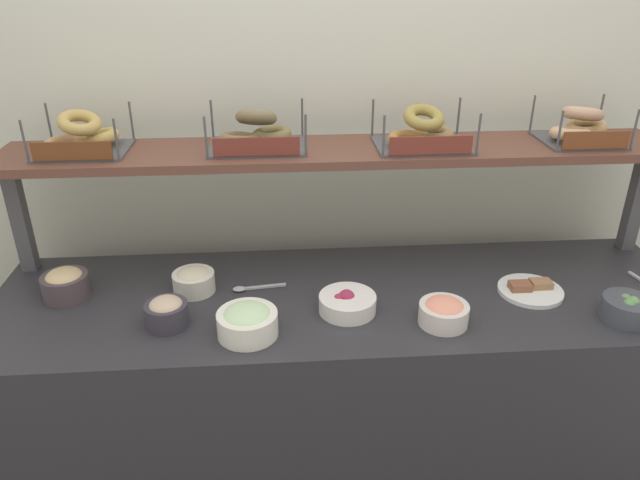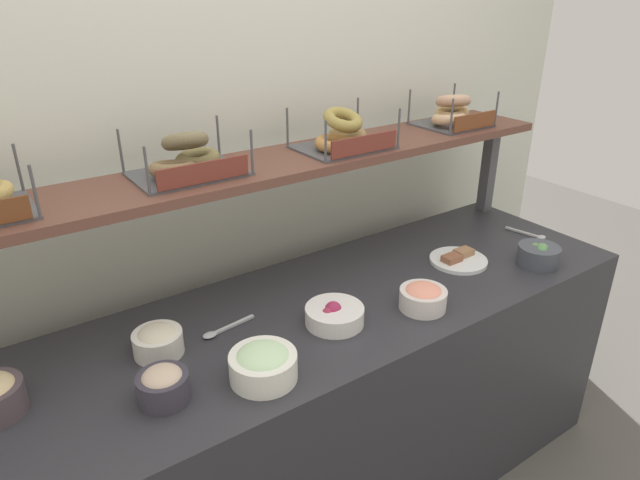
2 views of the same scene
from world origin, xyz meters
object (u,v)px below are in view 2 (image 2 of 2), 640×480
Objects in this scene: bagel_basket_everything at (343,136)px; bowl_tuna_salad at (163,385)px; serving_spoon_by_edge at (532,235)px; bowl_lox_spread at (423,297)px; bowl_scallion_spread at (263,364)px; bowl_potato_salad at (158,341)px; bagel_basket_plain at (452,114)px; serving_spoon_near_plate at (221,330)px; bowl_beet_salad at (334,315)px; serving_plate_white at (458,259)px; bowl_veggie_mix at (539,254)px; bagel_basket_poppy at (187,160)px.

bowl_tuna_salad is at bearing -155.43° from bagel_basket_everything.
bowl_tuna_salad is 0.76× the size of serving_spoon_by_edge.
bowl_scallion_spread is (-0.60, -0.01, 0.01)m from bowl_lox_spread.
bowl_potato_salad is 0.83m from bowl_lox_spread.
serving_spoon_by_edge is at bearing -57.47° from bagel_basket_plain.
bowl_potato_salad is 0.44× the size of bagel_basket_everything.
serving_spoon_near_plate is at bearing 37.56° from bowl_tuna_salad.
bowl_tuna_salad is at bearing -176.33° from bowl_beet_salad.
serving_plate_white reaches higher than serving_spoon_by_edge.
bowl_lox_spread is at bearing -155.12° from serving_plate_white.
bagel_basket_plain is at bearing 22.18° from bowl_scallion_spread.
serving_spoon_by_edge is (0.77, 0.15, -0.03)m from bowl_lox_spread.
bowl_scallion_spread reaches higher than bowl_veggie_mix.
bagel_basket_plain is at bearing 122.53° from serving_spoon_by_edge.
bowl_potato_salad is at bearing 125.13° from bowl_scallion_spread.
bowl_potato_salad is 0.77× the size of bowl_scallion_spread.
serving_spoon_by_edge is 0.54× the size of bagel_basket_everything.
bowl_lox_spread is at bearing -40.13° from bagel_basket_poppy.
bagel_basket_everything is 1.20× the size of bagel_basket_plain.
bagel_basket_everything is at bearing 140.82° from bowl_veggie_mix.
bowl_veggie_mix is (1.36, -0.28, -0.00)m from bowl_potato_salad.
bowl_scallion_spread is at bearing -157.82° from bagel_basket_plain.
bowl_potato_salad reaches higher than bowl_veggie_mix.
bagel_basket_poppy is 0.57m from bagel_basket_everything.
bowl_lox_spread is (0.79, -0.25, -0.00)m from bowl_potato_salad.
bowl_veggie_mix is at bearing -139.68° from serving_spoon_by_edge.
bowl_scallion_spread is at bearing -161.20° from bowl_beet_salad.
bowl_beet_salad is 0.56× the size of bagel_basket_poppy.
bowl_scallion_spread is 1.33m from bagel_basket_plain.
serving_plate_white is (0.94, 0.17, -0.04)m from bowl_scallion_spread.
bowl_scallion_spread is 0.57× the size of bagel_basket_everything.
bagel_basket_plain is (-0.20, 0.32, 0.47)m from serving_spoon_by_edge.
serving_plate_white is (1.19, 0.10, -0.04)m from bowl_tuna_salad.
bagel_basket_everything is (0.00, 0.45, 0.43)m from bowl_lox_spread.
bowl_scallion_spread is at bearing 179.68° from bowl_veggie_mix.
bagel_basket_plain is (1.17, 0.21, 0.47)m from serving_spoon_near_plate.
serving_plate_white is at bearing -5.43° from serving_spoon_near_plate.
bagel_basket_everything is (0.29, 0.35, 0.44)m from bowl_beet_salad.
bowl_lox_spread is at bearing -17.87° from bowl_potato_salad.
bowl_tuna_salad and bowl_scallion_spread have the same top height.
serving_spoon_by_edge is at bearing 3.16° from bowl_tuna_salad.
bowl_lox_spread reaches higher than serving_plate_white.
bowl_tuna_salad reaches higher than serving_spoon_by_edge.
serving_plate_white reaches higher than serving_spoon_near_plate.
bowl_veggie_mix is at bearing -39.18° from bagel_basket_everything.
bowl_potato_salad is at bearing 162.05° from bowl_beet_salad.
bowl_potato_salad is at bearing -135.74° from bagel_basket_poppy.
bagel_basket_everything reaches higher than bowl_scallion_spread.
bowl_lox_spread is at bearing -17.72° from bowl_beet_salad.
bowl_lox_spread is at bearing -140.92° from bagel_basket_plain.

